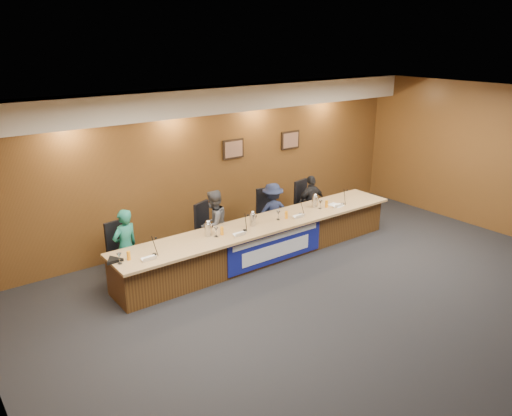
# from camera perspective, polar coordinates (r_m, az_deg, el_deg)

# --- Properties ---
(floor) EXTENTS (10.00, 10.00, 0.00)m
(floor) POSITION_cam_1_polar(r_m,az_deg,el_deg) (8.34, 11.07, -11.12)
(floor) COLOR black
(floor) RESTS_ON ground
(ceiling) EXTENTS (10.00, 8.00, 0.04)m
(ceiling) POSITION_cam_1_polar(r_m,az_deg,el_deg) (7.29, 12.69, 11.18)
(ceiling) COLOR silver
(ceiling) RESTS_ON wall_back
(wall_back) EXTENTS (10.00, 0.04, 3.20)m
(wall_back) POSITION_cam_1_polar(r_m,az_deg,el_deg) (10.60, -4.48, 5.17)
(wall_back) COLOR #593718
(wall_back) RESTS_ON floor
(soffit) EXTENTS (10.00, 0.50, 0.50)m
(soffit) POSITION_cam_1_polar(r_m,az_deg,el_deg) (10.15, -3.91, 12.31)
(soffit) COLOR beige
(soffit) RESTS_ON wall_back
(dais_body) EXTENTS (6.00, 0.80, 0.70)m
(dais_body) POSITION_cam_1_polar(r_m,az_deg,el_deg) (9.75, 0.78, -3.80)
(dais_body) COLOR #4B2D12
(dais_body) RESTS_ON floor
(dais_top) EXTENTS (6.10, 0.95, 0.05)m
(dais_top) POSITION_cam_1_polar(r_m,az_deg,el_deg) (9.58, 0.98, -1.83)
(dais_top) COLOR tan
(dais_top) RESTS_ON dais_body
(banner) EXTENTS (2.20, 0.02, 0.65)m
(banner) POSITION_cam_1_polar(r_m,az_deg,el_deg) (9.44, 2.33, -4.42)
(banner) COLOR navy
(banner) RESTS_ON dais_body
(banner_text_upper) EXTENTS (2.00, 0.01, 0.10)m
(banner_text_upper) POSITION_cam_1_polar(r_m,az_deg,el_deg) (9.36, 2.39, -3.32)
(banner_text_upper) COLOR silver
(banner_text_upper) RESTS_ON banner
(banner_text_lower) EXTENTS (1.60, 0.01, 0.28)m
(banner_text_lower) POSITION_cam_1_polar(r_m,az_deg,el_deg) (9.47, 2.37, -4.88)
(banner_text_lower) COLOR silver
(banner_text_lower) RESTS_ON banner
(wall_photo_left) EXTENTS (0.52, 0.04, 0.42)m
(wall_photo_left) POSITION_cam_1_polar(r_m,az_deg,el_deg) (10.74, -2.62, 6.75)
(wall_photo_left) COLOR black
(wall_photo_left) RESTS_ON wall_back
(wall_photo_right) EXTENTS (0.52, 0.04, 0.42)m
(wall_photo_right) POSITION_cam_1_polar(r_m,az_deg,el_deg) (11.69, 3.93, 7.75)
(wall_photo_right) COLOR black
(wall_photo_right) RESTS_ON wall_back
(panelist_a) EXTENTS (0.57, 0.45, 1.37)m
(panelist_a) POSITION_cam_1_polar(r_m,az_deg,el_deg) (8.95, -14.68, -4.32)
(panelist_a) COLOR #176250
(panelist_a) RESTS_ON floor
(panelist_b) EXTENTS (0.80, 0.72, 1.37)m
(panelist_b) POSITION_cam_1_polar(r_m,az_deg,el_deg) (9.69, -4.87, -1.89)
(panelist_b) COLOR #434448
(panelist_b) RESTS_ON floor
(panelist_c) EXTENTS (0.91, 0.67, 1.26)m
(panelist_c) POSITION_cam_1_polar(r_m,az_deg,el_deg) (10.50, 1.90, -0.47)
(panelist_c) COLOR #171E39
(panelist_c) RESTS_ON floor
(panelist_d) EXTENTS (0.75, 0.37, 1.24)m
(panelist_d) POSITION_cam_1_polar(r_m,az_deg,el_deg) (11.19, 6.31, 0.63)
(panelist_d) COLOR black
(panelist_d) RESTS_ON floor
(office_chair_a) EXTENTS (0.54, 0.54, 0.08)m
(office_chair_a) POSITION_cam_1_polar(r_m,az_deg,el_deg) (9.12, -14.82, -5.29)
(office_chair_a) COLOR black
(office_chair_a) RESTS_ON floor
(office_chair_b) EXTENTS (0.63, 0.63, 0.08)m
(office_chair_b) POSITION_cam_1_polar(r_m,az_deg,el_deg) (9.84, -5.14, -2.83)
(office_chair_b) COLOR black
(office_chair_b) RESTS_ON floor
(office_chair_c) EXTENTS (0.58, 0.58, 0.08)m
(office_chair_c) POSITION_cam_1_polar(r_m,az_deg,el_deg) (10.63, 1.56, -1.07)
(office_chair_c) COLOR black
(office_chair_c) RESTS_ON floor
(office_chair_d) EXTENTS (0.57, 0.57, 0.08)m
(office_chair_d) POSITION_cam_1_polar(r_m,az_deg,el_deg) (11.30, 5.95, 0.09)
(office_chair_d) COLOR black
(office_chair_d) RESTS_ON floor
(nameplate_a) EXTENTS (0.24, 0.08, 0.10)m
(nameplate_a) POSITION_cam_1_polar(r_m,az_deg,el_deg) (8.15, -12.04, -5.64)
(nameplate_a) COLOR white
(nameplate_a) RESTS_ON dais_top
(microphone_a) EXTENTS (0.07, 0.07, 0.02)m
(microphone_a) POSITION_cam_1_polar(r_m,az_deg,el_deg) (8.37, -11.54, -5.19)
(microphone_a) COLOR black
(microphone_a) RESTS_ON dais_top
(juice_glass_a) EXTENTS (0.06, 0.06, 0.15)m
(juice_glass_a) POSITION_cam_1_polar(r_m,az_deg,el_deg) (8.25, -14.34, -5.29)
(juice_glass_a) COLOR orange
(juice_glass_a) RESTS_ON dais_top
(water_glass_a) EXTENTS (0.08, 0.08, 0.18)m
(water_glass_a) POSITION_cam_1_polar(r_m,az_deg,el_deg) (8.14, -15.34, -5.60)
(water_glass_a) COLOR silver
(water_glass_a) RESTS_ON dais_top
(nameplate_b) EXTENTS (0.24, 0.08, 0.10)m
(nameplate_b) POSITION_cam_1_polar(r_m,az_deg,el_deg) (8.92, -1.75, -2.96)
(nameplate_b) COLOR white
(nameplate_b) RESTS_ON dais_top
(microphone_b) EXTENTS (0.07, 0.07, 0.02)m
(microphone_b) POSITION_cam_1_polar(r_m,az_deg,el_deg) (9.18, -1.30, -2.54)
(microphone_b) COLOR black
(microphone_b) RESTS_ON dais_top
(juice_glass_b) EXTENTS (0.06, 0.06, 0.15)m
(juice_glass_b) POSITION_cam_1_polar(r_m,az_deg,el_deg) (8.99, -3.92, -2.62)
(juice_glass_b) COLOR orange
(juice_glass_b) RESTS_ON dais_top
(water_glass_b) EXTENTS (0.08, 0.08, 0.18)m
(water_glass_b) POSITION_cam_1_polar(r_m,az_deg,el_deg) (8.90, -4.58, -2.76)
(water_glass_b) COLOR silver
(water_glass_b) RESTS_ON dais_top
(nameplate_c) EXTENTS (0.24, 0.08, 0.10)m
(nameplate_c) POSITION_cam_1_polar(r_m,az_deg,el_deg) (9.83, 5.06, -0.91)
(nameplate_c) COLOR white
(nameplate_c) RESTS_ON dais_top
(microphone_c) EXTENTS (0.07, 0.07, 0.02)m
(microphone_c) POSITION_cam_1_polar(r_m,az_deg,el_deg) (10.04, 5.12, -0.68)
(microphone_c) COLOR black
(microphone_c) RESTS_ON dais_top
(juice_glass_c) EXTENTS (0.06, 0.06, 0.15)m
(juice_glass_c) POSITION_cam_1_polar(r_m,az_deg,el_deg) (9.77, 3.48, -0.79)
(juice_glass_c) COLOR orange
(juice_glass_c) RESTS_ON dais_top
(water_glass_c) EXTENTS (0.08, 0.08, 0.18)m
(water_glass_c) POSITION_cam_1_polar(r_m,az_deg,el_deg) (9.70, 2.56, -0.84)
(water_glass_c) COLOR silver
(water_glass_c) RESTS_ON dais_top
(nameplate_d) EXTENTS (0.24, 0.08, 0.10)m
(nameplate_d) POSITION_cam_1_polar(r_m,az_deg,el_deg) (10.54, 9.45, 0.30)
(nameplate_d) COLOR white
(nameplate_d) RESTS_ON dais_top
(microphone_d) EXTENTS (0.07, 0.07, 0.02)m
(microphone_d) POSITION_cam_1_polar(r_m,az_deg,el_deg) (10.77, 9.90, 0.50)
(microphone_d) COLOR black
(microphone_d) RESTS_ON dais_top
(juice_glass_d) EXTENTS (0.06, 0.06, 0.15)m
(juice_glass_d) POSITION_cam_1_polar(r_m,az_deg,el_deg) (10.49, 8.07, 0.46)
(juice_glass_d) COLOR orange
(juice_glass_d) RESTS_ON dais_top
(water_glass_d) EXTENTS (0.08, 0.08, 0.18)m
(water_glass_d) POSITION_cam_1_polar(r_m,az_deg,el_deg) (10.39, 7.36, 0.39)
(water_glass_d) COLOR silver
(water_glass_d) RESTS_ON dais_top
(carafe_left) EXTENTS (0.13, 0.13, 0.23)m
(carafe_left) POSITION_cam_1_polar(r_m,az_deg,el_deg) (8.95, -5.48, -2.49)
(carafe_left) COLOR silver
(carafe_left) RESTS_ON dais_top
(carafe_mid) EXTENTS (0.11, 0.11, 0.24)m
(carafe_mid) POSITION_cam_1_polar(r_m,az_deg,el_deg) (9.37, -0.39, -1.35)
(carafe_mid) COLOR silver
(carafe_mid) RESTS_ON dais_top
(carafe_right) EXTENTS (0.13, 0.13, 0.23)m
(carafe_right) POSITION_cam_1_polar(r_m,az_deg,el_deg) (10.48, 6.75, 0.72)
(carafe_right) COLOR silver
(carafe_right) RESTS_ON dais_top
(speakerphone) EXTENTS (0.32, 0.32, 0.05)m
(speakerphone) POSITION_cam_1_polar(r_m,az_deg,el_deg) (8.27, -15.97, -5.75)
(speakerphone) COLOR black
(speakerphone) RESTS_ON dais_top
(paper_stack) EXTENTS (0.26, 0.33, 0.01)m
(paper_stack) POSITION_cam_1_polar(r_m,az_deg,el_deg) (10.67, 9.10, 0.33)
(paper_stack) COLOR white
(paper_stack) RESTS_ON dais_top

